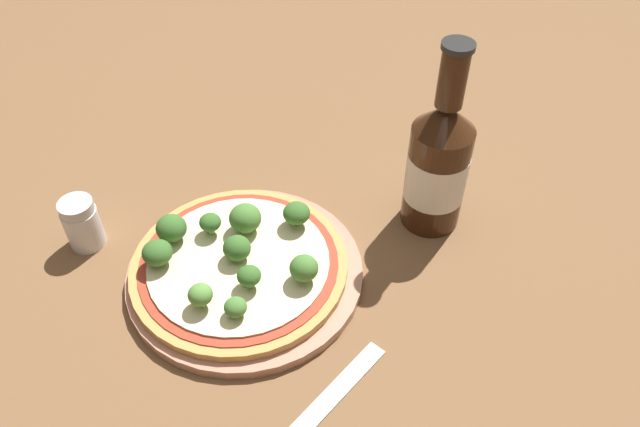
% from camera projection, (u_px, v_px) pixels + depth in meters
% --- Properties ---
extents(ground_plane, '(3.00, 3.00, 0.00)m').
position_uv_depth(ground_plane, '(266.00, 271.00, 0.69)').
color(ground_plane, brown).
extents(plate, '(0.26, 0.26, 0.01)m').
position_uv_depth(plate, '(246.00, 273.00, 0.68)').
color(plate, tan).
rests_on(plate, ground_plane).
extents(pizza, '(0.23, 0.23, 0.01)m').
position_uv_depth(pizza, '(239.00, 265.00, 0.67)').
color(pizza, tan).
rests_on(pizza, plate).
extents(broccoli_floret_0, '(0.03, 0.03, 0.03)m').
position_uv_depth(broccoli_floret_0, '(237.00, 248.00, 0.66)').
color(broccoli_floret_0, '#7A9E5B').
rests_on(broccoli_floret_0, pizza).
extents(broccoli_floret_1, '(0.03, 0.03, 0.03)m').
position_uv_depth(broccoli_floret_1, '(171.00, 228.00, 0.68)').
color(broccoli_floret_1, '#7A9E5B').
rests_on(broccoli_floret_1, pizza).
extents(broccoli_floret_2, '(0.02, 0.02, 0.03)m').
position_uv_depth(broccoli_floret_2, '(249.00, 276.00, 0.63)').
color(broccoli_floret_2, '#7A9E5B').
rests_on(broccoli_floret_2, pizza).
extents(broccoli_floret_3, '(0.02, 0.02, 0.03)m').
position_uv_depth(broccoli_floret_3, '(210.00, 223.00, 0.69)').
color(broccoli_floret_3, '#7A9E5B').
rests_on(broccoli_floret_3, pizza).
extents(broccoli_floret_4, '(0.02, 0.02, 0.03)m').
position_uv_depth(broccoli_floret_4, '(200.00, 295.00, 0.61)').
color(broccoli_floret_4, '#7A9E5B').
rests_on(broccoli_floret_4, pizza).
extents(broccoli_floret_5, '(0.02, 0.02, 0.02)m').
position_uv_depth(broccoli_floret_5, '(235.00, 307.00, 0.61)').
color(broccoli_floret_5, '#7A9E5B').
rests_on(broccoli_floret_5, pizza).
extents(broccoli_floret_6, '(0.04, 0.04, 0.03)m').
position_uv_depth(broccoli_floret_6, '(245.00, 218.00, 0.69)').
color(broccoli_floret_6, '#7A9E5B').
rests_on(broccoli_floret_6, pizza).
extents(broccoli_floret_7, '(0.03, 0.03, 0.03)m').
position_uv_depth(broccoli_floret_7, '(297.00, 213.00, 0.69)').
color(broccoli_floret_7, '#7A9E5B').
rests_on(broccoli_floret_7, pizza).
extents(broccoli_floret_8, '(0.03, 0.03, 0.03)m').
position_uv_depth(broccoli_floret_8, '(304.00, 268.00, 0.64)').
color(broccoli_floret_8, '#7A9E5B').
rests_on(broccoli_floret_8, pizza).
extents(broccoli_floret_9, '(0.03, 0.03, 0.03)m').
position_uv_depth(broccoli_floret_9, '(157.00, 253.00, 0.65)').
color(broccoli_floret_9, '#7A9E5B').
rests_on(broccoli_floret_9, pizza).
extents(beer_bottle, '(0.07, 0.07, 0.23)m').
position_uv_depth(beer_bottle, '(438.00, 164.00, 0.69)').
color(beer_bottle, '#381E0F').
rests_on(beer_bottle, ground_plane).
extents(pepper_shaker, '(0.04, 0.04, 0.06)m').
position_uv_depth(pepper_shaker, '(82.00, 224.00, 0.70)').
color(pepper_shaker, silver).
rests_on(pepper_shaker, ground_plane).
extents(fork, '(0.04, 0.18, 0.00)m').
position_uv_depth(fork, '(318.00, 411.00, 0.57)').
color(fork, silver).
rests_on(fork, ground_plane).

